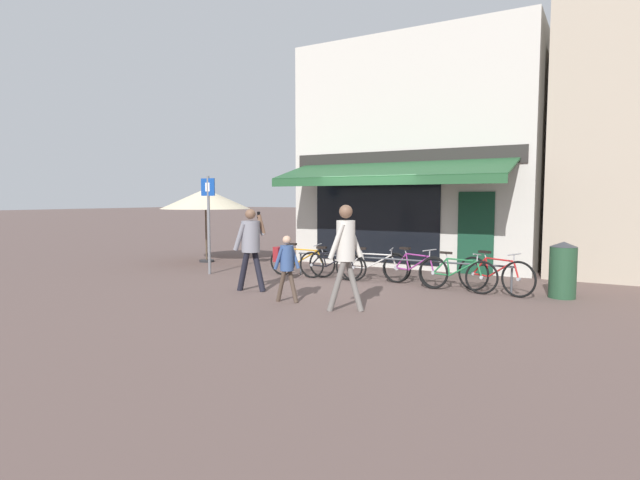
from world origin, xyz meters
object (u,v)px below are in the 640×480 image
at_px(bicycle_silver, 372,266).
at_px(cafe_parasol, 205,199).
at_px(pedestrian_adult, 251,241).
at_px(bicycle_black, 332,265).
at_px(pedestrian_second_adult, 346,245).
at_px(litter_bin, 563,270).
at_px(pedestrian_child, 286,260).
at_px(bicycle_purple, 414,269).
at_px(bicycle_green, 457,274).
at_px(bicycle_orange, 302,262).
at_px(parking_sign, 209,214).
at_px(bicycle_red, 495,275).

distance_m(bicycle_silver, cafe_parasol, 6.12).
bearing_deg(pedestrian_adult, bicycle_silver, 63.91).
bearing_deg(bicycle_black, pedestrian_second_adult, -63.25).
xyz_separation_m(litter_bin, cafe_parasol, (-9.84, 0.69, 1.36)).
bearing_deg(cafe_parasol, pedestrian_child, -34.50).
relative_size(bicycle_purple, bicycle_green, 0.96).
height_order(bicycle_green, cafe_parasol, cafe_parasol).
xyz_separation_m(bicycle_purple, litter_bin, (2.97, 0.10, 0.18)).
relative_size(bicycle_silver, litter_bin, 1.57).
height_order(bicycle_orange, pedestrian_second_adult, pedestrian_second_adult).
bearing_deg(bicycle_green, pedestrian_second_adult, -107.16).
bearing_deg(parking_sign, pedestrian_adult, -29.36).
bearing_deg(bicycle_green, litter_bin, 14.94).
distance_m(bicycle_green, cafe_parasol, 8.09).
height_order(bicycle_silver, cafe_parasol, cafe_parasol).
relative_size(bicycle_orange, bicycle_green, 1.02).
xyz_separation_m(pedestrian_second_adult, parking_sign, (-4.93, 2.02, 0.39)).
relative_size(bicycle_purple, pedestrian_second_adult, 0.89).
xyz_separation_m(bicycle_green, litter_bin, (1.97, 0.33, 0.19)).
bearing_deg(litter_bin, pedestrian_child, -145.91).
relative_size(bicycle_black, bicycle_red, 1.06).
bearing_deg(parking_sign, bicycle_purple, 11.37).
relative_size(bicycle_black, parking_sign, 0.69).
bearing_deg(bicycle_green, parking_sign, -167.19).
xyz_separation_m(bicycle_red, litter_bin, (1.22, 0.24, 0.16)).
bearing_deg(bicycle_silver, pedestrian_second_adult, -88.93).
xyz_separation_m(bicycle_purple, pedestrian_child, (-1.47, -2.92, 0.41)).
distance_m(pedestrian_adult, parking_sign, 2.76).
distance_m(bicycle_orange, pedestrian_second_adult, 4.00).
relative_size(bicycle_silver, cafe_parasol, 0.65).
distance_m(bicycle_green, parking_sign, 6.26).
distance_m(bicycle_purple, pedestrian_adult, 3.66).
distance_m(bicycle_orange, bicycle_purple, 2.84).
distance_m(pedestrian_adult, pedestrian_child, 1.39).
height_order(bicycle_purple, cafe_parasol, cafe_parasol).
relative_size(bicycle_black, litter_bin, 1.57).
bearing_deg(bicycle_silver, pedestrian_child, -113.74).
bearing_deg(litter_bin, cafe_parasol, 175.96).
bearing_deg(bicycle_purple, litter_bin, 16.29).
height_order(bicycle_black, litter_bin, litter_bin).
relative_size(bicycle_purple, cafe_parasol, 0.62).
distance_m(bicycle_red, parking_sign, 7.00).
height_order(pedestrian_adult, pedestrian_child, pedestrian_adult).
bearing_deg(litter_bin, parking_sign, -172.10).
height_order(bicycle_red, pedestrian_second_adult, pedestrian_second_adult).
bearing_deg(pedestrian_child, pedestrian_adult, 167.58).
height_order(bicycle_orange, pedestrian_child, pedestrian_child).
relative_size(bicycle_purple, pedestrian_child, 1.31).
relative_size(pedestrian_adult, parking_sign, 0.69).
xyz_separation_m(bicycle_orange, pedestrian_adult, (0.12, -2.19, 0.68)).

